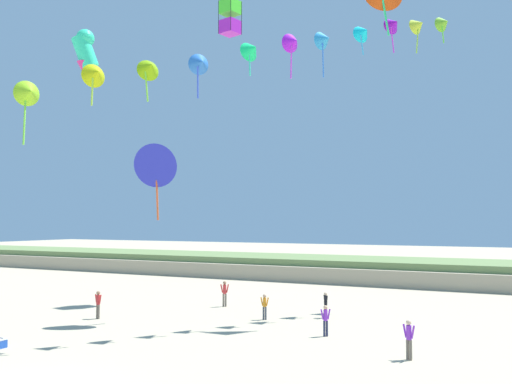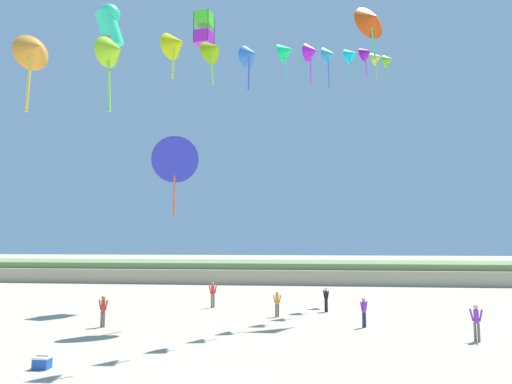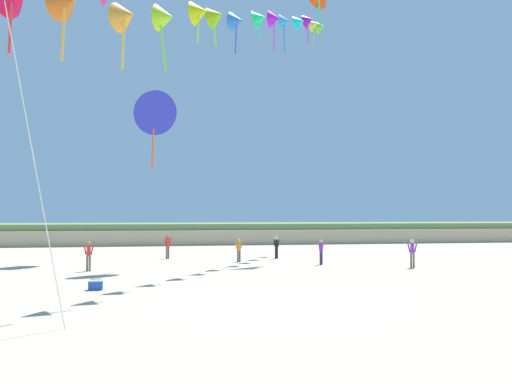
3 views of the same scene
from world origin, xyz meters
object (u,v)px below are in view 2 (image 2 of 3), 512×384
person_far_left (103,309)px  large_kite_mid_trail (204,29)px  person_mid_center (213,293)px  large_kite_high_solo (175,159)px  person_near_left (476,320)px  large_kite_outer_drift (372,20)px  person_far_right (326,298)px  large_kite_low_lead (110,27)px  beach_cooler (42,363)px  person_far_center (277,302)px  person_near_right (364,310)px

person_far_left → large_kite_mid_trail: large_kite_mid_trail is taller
person_mid_center → large_kite_high_solo: large_kite_high_solo is taller
person_near_left → large_kite_outer_drift: 21.02m
person_mid_center → large_kite_high_solo: size_ratio=0.37×
person_far_left → person_far_right: person_far_left is taller
person_far_left → large_kite_low_lead: size_ratio=0.62×
person_far_right → beach_cooler: size_ratio=2.66×
person_far_center → beach_cooler: bearing=-123.4°
person_near_left → person_far_left: bearing=175.2°
person_far_right → large_kite_outer_drift: bearing=16.6°
person_near_right → large_kite_low_lead: (-12.81, -3.63, 14.43)m
person_mid_center → large_kite_outer_drift: size_ratio=0.41×
person_far_right → large_kite_mid_trail: 22.93m
person_mid_center → large_kite_mid_trail: bearing=114.6°
large_kite_outer_drift → person_near_right: bearing=-106.8°
person_far_right → large_kite_low_lead: bearing=-142.2°
person_near_left → person_near_right: 5.45m
person_far_left → large_kite_high_solo: large_kite_high_solo is taller
person_near_left → person_near_right: person_near_left is taller
person_far_left → large_kite_high_solo: 8.91m
large_kite_outer_drift → person_far_center: bearing=-153.7°
large_kite_high_solo → beach_cooler: large_kite_high_solo is taller
large_kite_mid_trail → large_kite_outer_drift: bearing=-15.4°
person_mid_center → person_far_right: (7.54, -1.02, -0.11)m
large_kite_mid_trail → large_kite_high_solo: (0.63, -9.80, -12.31)m
person_near_right → person_mid_center: size_ratio=0.90×
person_far_center → large_kite_outer_drift: bearing=26.3°
beach_cooler → person_mid_center: bearing=77.9°
person_near_right → large_kite_outer_drift: 19.93m
large_kite_high_solo → large_kite_outer_drift: size_ratio=1.11×
person_near_right → person_mid_center: 11.04m
person_far_left → person_far_right: size_ratio=1.06×
person_near_left → large_kite_mid_trail: (-15.53, 12.39, 20.45)m
large_kite_high_solo → large_kite_low_lead: bearing=-127.2°
person_far_left → large_kite_outer_drift: large_kite_outer_drift is taller
person_near_left → person_far_right: bearing=129.1°
person_mid_center → large_kite_outer_drift: bearing=0.2°
beach_cooler → large_kite_high_solo: bearing=75.8°
person_near_left → person_far_right: person_near_left is taller
person_far_left → person_near_left: bearing=-4.8°
person_mid_center → person_far_left: person_mid_center is taller
person_mid_center → person_far_right: person_mid_center is taller
large_kite_mid_trail → beach_cooler: bearing=-94.9°
person_near_right → person_far_right: size_ratio=1.01×
large_kite_mid_trail → large_kite_high_solo: bearing=-86.3°
person_mid_center → large_kite_mid_trail: size_ratio=0.66×
person_near_left → person_far_center: bearing=148.9°
person_near_right → large_kite_high_solo: 13.14m
person_far_center → large_kite_outer_drift: (6.54, 3.24, 18.94)m
person_near_left → person_far_left: size_ratio=1.02×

